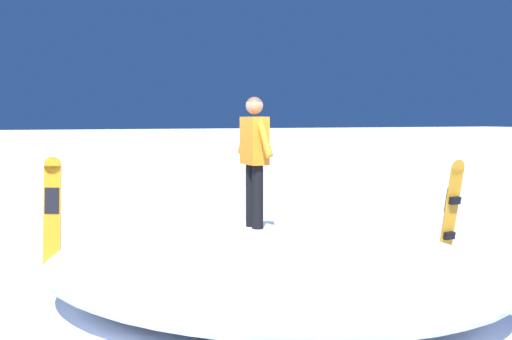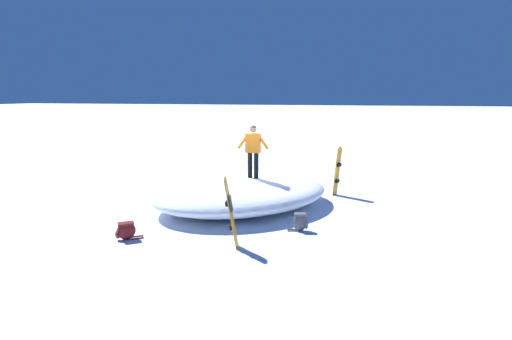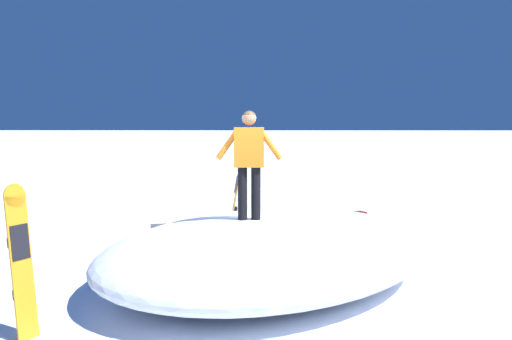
% 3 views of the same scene
% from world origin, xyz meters
% --- Properties ---
extents(ground, '(240.00, 240.00, 0.00)m').
position_xyz_m(ground, '(0.00, 0.00, 0.00)').
color(ground, white).
extents(snow_mound, '(7.14, 6.98, 0.94)m').
position_xyz_m(snow_mound, '(0.22, -0.53, 0.47)').
color(snow_mound, white).
rests_on(snow_mound, ground).
extents(snowboarder_standing, '(0.23, 1.00, 1.63)m').
position_xyz_m(snowboarder_standing, '(0.15, -0.19, 1.87)').
color(snowboarder_standing, black).
rests_on(snowboarder_standing, snow_mound).
extents(snowboard_primary_upright, '(0.32, 0.28, 1.74)m').
position_xyz_m(snowboard_primary_upright, '(-2.03, 2.26, 0.90)').
color(snowboard_primary_upright, orange).
rests_on(snowboard_primary_upright, ground).
extents(snowboard_secondary_upright, '(0.30, 0.33, 1.68)m').
position_xyz_m(snowboard_secondary_upright, '(3.61, 0.19, 0.87)').
color(snowboard_secondary_upright, orange).
rests_on(snowboard_secondary_upright, ground).
extents(backpack_near, '(0.31, 0.56, 0.48)m').
position_xyz_m(backpack_near, '(2.04, 1.58, 0.24)').
color(backpack_near, '#4C4C51').
rests_on(backpack_near, ground).
extents(backpack_far, '(0.56, 0.66, 0.43)m').
position_xyz_m(backpack_far, '(3.75, -2.45, 0.22)').
color(backpack_far, maroon).
rests_on(backpack_far, ground).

